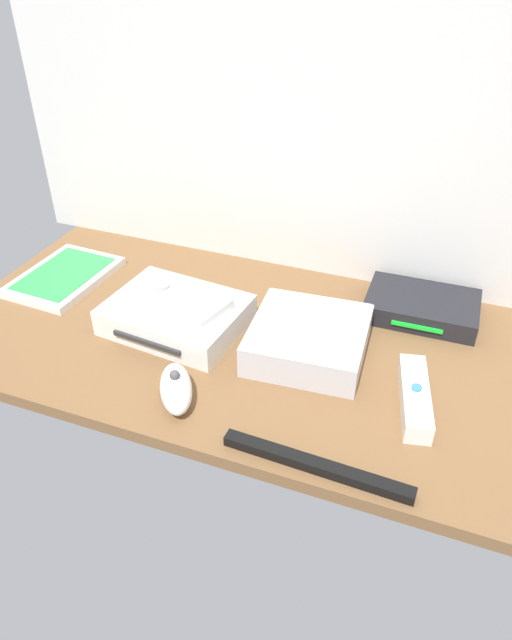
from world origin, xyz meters
The scene contains 10 objects.
ground_plane centered at (0.00, 0.00, -1.00)cm, with size 100.00×48.00×2.00cm, color brown.
back_wall centered at (0.00, 24.60, 32.00)cm, with size 110.00×1.20×64.00cm, color silver.
game_console centered at (-13.39, -0.87, 2.20)cm, with size 22.49×18.06×4.40cm.
mini_computer centered at (8.44, -0.08, 2.64)cm, with size 18.15×18.15×5.30cm.
game_case centered at (-39.08, 4.62, 0.76)cm, with size 14.60×19.70×1.56cm.
network_router centered at (23.12, 16.43, 1.70)cm, with size 18.19×12.61×3.40cm.
remote_wand centered at (25.34, -5.96, 1.51)cm, with size 6.72×15.23×3.40cm.
remote_nunchuk centered at (-5.48, -16.42, 2.04)cm, with size 8.89×10.84×5.10cm.
remote_classic_pad centered at (-11.94, -1.14, 5.41)cm, with size 15.98×11.45×2.40cm.
sensor_bar centered at (16.00, -21.55, 0.70)cm, with size 24.00×1.80×1.40cm, color black.
Camera 1 is at (26.36, -69.25, 56.46)cm, focal length 33.26 mm.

